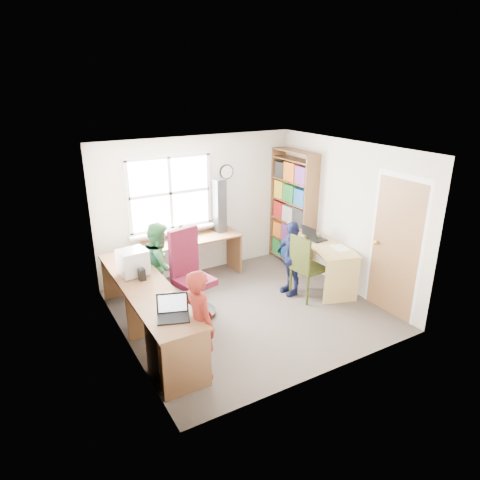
{
  "coord_description": "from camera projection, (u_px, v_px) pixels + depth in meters",
  "views": [
    {
      "loc": [
        -2.92,
        -4.82,
        3.24
      ],
      "look_at": [
        0.0,
        0.25,
        1.05
      ],
      "focal_mm": 32.0,
      "sensor_mm": 36.0,
      "label": 1
    }
  ],
  "objects": [
    {
      "name": "person_navy",
      "position": [
        292.0,
        258.0,
        6.75
      ],
      "size": [
        0.32,
        0.72,
        1.21
      ],
      "primitive_type": "imported",
      "rotation": [
        0.0,
        0.0,
        -1.54
      ],
      "color": "#14193E",
      "rests_on": "ground"
    },
    {
      "name": "paper_b",
      "position": [
        340.0,
        248.0,
        6.8
      ],
      "size": [
        0.28,
        0.36,
        0.0
      ],
      "rotation": [
        0.0,
        0.0,
        -0.22
      ],
      "color": "white",
      "rests_on": "right_desk"
    },
    {
      "name": "person_green",
      "position": [
        160.0,
        265.0,
        6.34
      ],
      "size": [
        0.74,
        0.8,
        1.33
      ],
      "primitive_type": "imported",
      "rotation": [
        0.0,
        0.0,
        1.12
      ],
      "color": "#296832",
      "rests_on": "ground"
    },
    {
      "name": "wooden_chair",
      "position": [
        305.0,
        265.0,
        6.59
      ],
      "size": [
        0.49,
        0.49,
        1.05
      ],
      "rotation": [
        0.0,
        0.0,
        0.08
      ],
      "color": "#2C3210",
      "rests_on": "ground"
    },
    {
      "name": "paper_a",
      "position": [
        167.0,
        298.0,
        5.2
      ],
      "size": [
        0.24,
        0.32,
        0.0
      ],
      "rotation": [
        0.0,
        0.0,
        -0.12
      ],
      "color": "white",
      "rests_on": "l_desk"
    },
    {
      "name": "person_red",
      "position": [
        200.0,
        324.0,
        4.81
      ],
      "size": [
        0.36,
        0.51,
        1.33
      ],
      "primitive_type": "imported",
      "rotation": [
        0.0,
        0.0,
        1.67
      ],
      "color": "maroon",
      "rests_on": "ground"
    },
    {
      "name": "speaker_a",
      "position": [
        142.0,
        275.0,
        5.65
      ],
      "size": [
        0.09,
        0.09,
        0.17
      ],
      "rotation": [
        0.0,
        0.0,
        0.06
      ],
      "color": "black",
      "rests_on": "l_desk"
    },
    {
      "name": "game_box",
      "position": [
        309.0,
        234.0,
        7.33
      ],
      "size": [
        0.38,
        0.38,
        0.06
      ],
      "rotation": [
        0.0,
        0.0,
        -0.23
      ],
      "color": "red",
      "rests_on": "right_desk"
    },
    {
      "name": "speaker_b",
      "position": [
        134.0,
        261.0,
        6.06
      ],
      "size": [
        0.1,
        0.1,
        0.18
      ],
      "rotation": [
        0.0,
        0.0,
        0.09
      ],
      "color": "black",
      "rests_on": "l_desk"
    },
    {
      "name": "laptop_left",
      "position": [
        173.0,
        312.0,
        4.79
      ],
      "size": [
        0.44,
        0.4,
        0.25
      ],
      "rotation": [
        0.0,
        0.0,
        -0.35
      ],
      "color": "black",
      "rests_on": "l_desk"
    },
    {
      "name": "l_desk",
      "position": [
        172.0,
        315.0,
        5.41
      ],
      "size": [
        2.38,
        2.95,
        0.75
      ],
      "color": "brown",
      "rests_on": "ground"
    },
    {
      "name": "laptop_right",
      "position": [
        313.0,
        236.0,
        7.13
      ],
      "size": [
        0.32,
        0.38,
        0.25
      ],
      "rotation": [
        0.0,
        0.0,
        1.62
      ],
      "color": "black",
      "rests_on": "right_desk"
    },
    {
      "name": "bookshelf",
      "position": [
        293.0,
        211.0,
        7.8
      ],
      "size": [
        0.3,
        1.02,
        2.1
      ],
      "color": "brown",
      "rests_on": "ground"
    },
    {
      "name": "crt_monitor",
      "position": [
        133.0,
        262.0,
        5.78
      ],
      "size": [
        0.39,
        0.36,
        0.36
      ],
      "rotation": [
        0.0,
        0.0,
        0.1
      ],
      "color": "silver",
      "rests_on": "l_desk"
    },
    {
      "name": "swivel_chair",
      "position": [
        191.0,
        278.0,
        6.19
      ],
      "size": [
        0.71,
        0.71,
        1.28
      ],
      "rotation": [
        0.0,
        0.0,
        0.22
      ],
      "color": "black",
      "rests_on": "ground"
    },
    {
      "name": "potted_plant",
      "position": [
        179.0,
        232.0,
        7.08
      ],
      "size": [
        0.17,
        0.14,
        0.27
      ],
      "primitive_type": "imported",
      "rotation": [
        0.0,
        0.0,
        -0.15
      ],
      "color": "#2B6C38",
      "rests_on": "l_desk"
    },
    {
      "name": "room",
      "position": [
        246.0,
        232.0,
        6.07
      ],
      "size": [
        3.64,
        3.44,
        2.44
      ],
      "color": "#403832",
      "rests_on": "ground"
    },
    {
      "name": "cd_tower",
      "position": [
        220.0,
        206.0,
        7.35
      ],
      "size": [
        0.2,
        0.18,
        0.93
      ],
      "rotation": [
        0.0,
        0.0,
        0.11
      ],
      "color": "black",
      "rests_on": "l_desk"
    },
    {
      "name": "right_desk",
      "position": [
        327.0,
        256.0,
        7.03
      ],
      "size": [
        0.97,
        1.4,
        0.74
      ],
      "rotation": [
        0.0,
        0.0,
        -0.33
      ],
      "color": "tan",
      "rests_on": "ground"
    }
  ]
}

